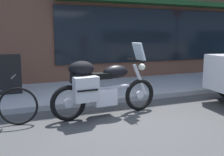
# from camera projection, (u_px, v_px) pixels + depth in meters

# --- Properties ---
(ground_plane) EXTENTS (80.00, 80.00, 0.00)m
(ground_plane) POSITION_uv_depth(u_px,v_px,m) (130.00, 122.00, 4.62)
(ground_plane) COLOR #3B3B3B
(touring_motorcycle) EXTENTS (2.19, 0.75, 1.41)m
(touring_motorcycle) POSITION_uv_depth(u_px,v_px,m) (101.00, 86.00, 4.83)
(touring_motorcycle) COLOR black
(touring_motorcycle) RESTS_ON ground_plane
(sandwich_board_sign) EXTENTS (0.55, 0.42, 0.96)m
(sandwich_board_sign) POSITION_uv_depth(u_px,v_px,m) (9.00, 75.00, 6.22)
(sandwich_board_sign) COLOR black
(sandwich_board_sign) RESTS_ON sidewalk_curb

